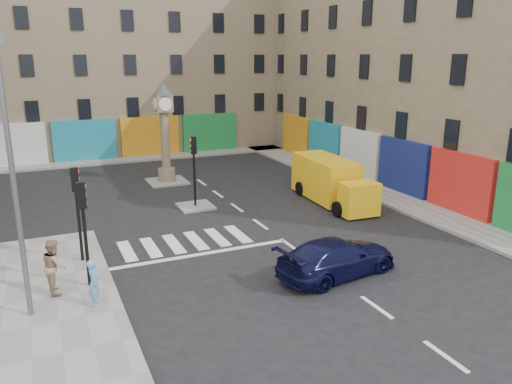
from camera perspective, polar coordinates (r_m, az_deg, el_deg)
ground at (r=20.77m, az=5.16°, el=-7.01°), size 120.00×120.00×0.00m
sidewalk_left at (r=16.69m, az=-27.05°, el=-14.36°), size 7.00×16.00×0.15m
sidewalk_right at (r=33.25m, az=9.84°, el=1.54°), size 2.60×30.00×0.15m
sidewalk_far at (r=40.04m, az=-15.84°, el=3.52°), size 32.00×2.40×0.15m
island_near at (r=26.97m, az=-6.94°, el=-1.63°), size 1.80×1.80×0.12m
island_far at (r=32.55m, az=-10.12°, el=1.20°), size 2.40×2.40×0.12m
building_right at (r=36.26m, az=19.01°, el=14.73°), size 10.00×30.00×16.00m
building_far at (r=45.03m, az=-17.83°, el=15.43°), size 32.00×10.00×17.00m
traffic_light_left_near at (r=17.73m, az=-19.11°, el=-2.78°), size 0.28×0.22×3.70m
traffic_light_left_far at (r=20.03m, az=-19.80°, el=-0.81°), size 0.28×0.22×3.70m
traffic_light_island at (r=26.35m, az=-7.11°, el=3.65°), size 0.28×0.22×3.70m
lamp_post at (r=15.80m, az=-26.13°, el=2.50°), size 0.50×0.25×8.30m
clock_pillar at (r=31.89m, az=-10.41°, el=7.29°), size 1.20×1.20×6.10m
navy_sedan at (r=18.76m, az=9.28°, el=-7.36°), size 5.10×2.72×1.41m
yellow_van at (r=27.83m, az=8.55°, el=1.22°), size 2.51×6.59×2.36m
pedestrian_blue at (r=16.85m, az=-18.02°, el=-9.82°), size 0.39×0.58×1.56m
pedestrian_tan at (r=18.14m, az=-22.04°, el=-7.84°), size 0.77×0.96×1.87m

